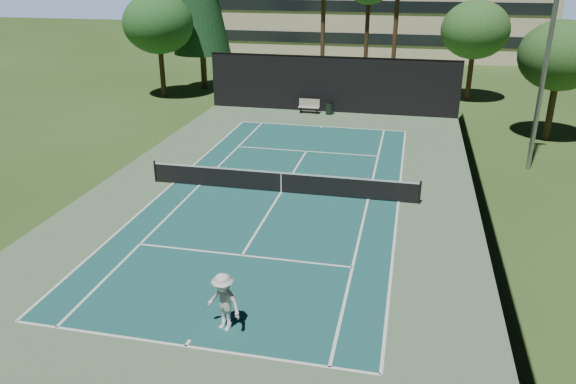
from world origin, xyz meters
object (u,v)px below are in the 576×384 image
(tennis_ball_d, at_px, (196,152))
(player, at_px, (224,302))
(park_bench, at_px, (309,106))
(tennis_net, at_px, (281,181))
(tennis_ball_b, at_px, (226,167))
(trash_bin, at_px, (329,108))
(tennis_ball_c, at_px, (290,166))

(tennis_ball_d, bearing_deg, player, -66.08)
(tennis_ball_d, bearing_deg, park_bench, 66.04)
(tennis_net, xyz_separation_m, tennis_ball_b, (-3.67, 2.79, -0.53))
(tennis_net, relative_size, player, 6.99)
(tennis_net, distance_m, trash_bin, 15.27)
(tennis_ball_b, height_order, tennis_ball_c, tennis_ball_c)
(player, height_order, tennis_ball_c, player)
(tennis_net, height_order, tennis_ball_d, tennis_net)
(park_bench, bearing_deg, trash_bin, -1.67)
(tennis_ball_b, bearing_deg, tennis_ball_c, 14.64)
(tennis_ball_c, bearing_deg, park_bench, 95.60)
(tennis_ball_c, height_order, tennis_ball_d, tennis_ball_c)
(player, distance_m, tennis_ball_d, 17.18)
(tennis_ball_b, xyz_separation_m, tennis_ball_d, (-2.48, 2.07, -0.00))
(tennis_net, bearing_deg, tennis_ball_d, 141.65)
(tennis_ball_b, distance_m, park_bench, 12.72)
(tennis_ball_b, bearing_deg, tennis_net, -37.24)
(tennis_net, height_order, park_bench, tennis_net)
(player, xyz_separation_m, trash_bin, (-0.83, 26.09, -0.44))
(tennis_ball_c, distance_m, park_bench, 11.73)
(tennis_ball_c, bearing_deg, tennis_ball_b, -165.36)
(player, height_order, trash_bin, player)
(player, height_order, tennis_ball_b, player)
(tennis_ball_c, height_order, park_bench, park_bench)
(tennis_ball_b, distance_m, trash_bin, 13.01)
(park_bench, relative_size, trash_bin, 1.59)
(tennis_net, relative_size, tennis_ball_d, 209.99)
(player, bearing_deg, trash_bin, 113.97)
(player, relative_size, tennis_ball_d, 30.03)
(player, xyz_separation_m, tennis_ball_b, (-4.48, 13.61, -0.89))
(tennis_ball_c, bearing_deg, tennis_net, -84.38)
(tennis_ball_d, bearing_deg, tennis_net, -38.35)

